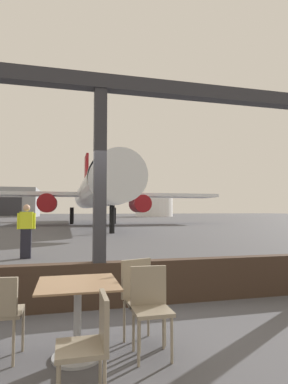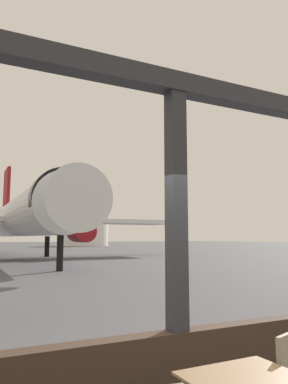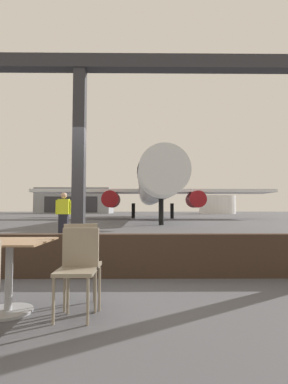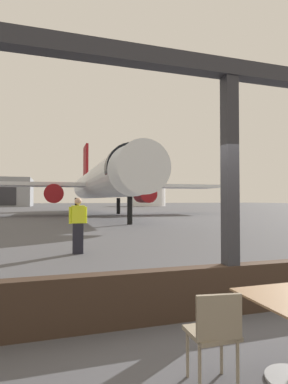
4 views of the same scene
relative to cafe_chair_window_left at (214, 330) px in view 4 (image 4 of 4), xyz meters
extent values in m
plane|color=#4C4C51|center=(1.17, 41.56, -0.53)|extent=(220.00, 220.00, 0.00)
cube|color=#38281E|center=(1.17, 1.56, -0.18)|extent=(8.88, 0.24, 0.71)
cube|color=#2D2D33|center=(1.17, 1.56, 3.12)|extent=(8.88, 0.24, 0.24)
cube|color=#2D2D33|center=(1.17, 1.56, 1.23)|extent=(0.20, 0.20, 3.53)
cube|color=gray|center=(0.01, 0.08, -0.06)|extent=(0.40, 0.40, 0.04)
cube|color=gray|center=(-0.01, -0.10, 0.15)|extent=(0.40, 0.09, 0.38)
cylinder|color=gray|center=(-0.13, 0.27, -0.30)|extent=(0.03, 0.03, 0.47)
cylinder|color=gray|center=(0.20, 0.22, -0.30)|extent=(0.03, 0.03, 0.47)
cylinder|color=gray|center=(-0.18, -0.07, -0.30)|extent=(0.03, 0.03, 0.47)
cylinder|color=gray|center=(0.16, -0.12, -0.30)|extent=(0.03, 0.03, 0.47)
cylinder|color=silver|center=(3.67, 32.20, 3.06)|extent=(3.41, 31.03, 3.41)
cone|color=silver|center=(3.67, 15.38, 3.06)|extent=(3.24, 2.60, 3.24)
cylinder|color=black|center=(3.67, 17.28, 3.21)|extent=(3.48, 0.90, 3.48)
cube|color=silver|center=(-3.84, 31.57, 2.76)|extent=(13.31, 4.20, 0.36)
cube|color=silver|center=(11.18, 31.57, 2.76)|extent=(13.31, 4.20, 0.36)
cylinder|color=maroon|center=(-1.23, 30.17, 1.76)|extent=(1.90, 3.20, 1.90)
cylinder|color=maroon|center=(8.58, 30.17, 1.76)|extent=(1.90, 3.20, 1.90)
cube|color=maroon|center=(3.67, 46.22, 7.16)|extent=(0.36, 4.40, 5.20)
cylinder|color=black|center=(3.67, 17.58, 0.41)|extent=(0.36, 0.36, 1.89)
cylinder|color=black|center=(1.27, 32.57, 0.41)|extent=(0.44, 0.44, 1.89)
cylinder|color=black|center=(6.07, 32.57, 0.41)|extent=(0.44, 0.44, 1.89)
cube|color=black|center=(-0.60, 7.26, -0.06)|extent=(0.32, 0.20, 0.95)
cube|color=yellow|center=(-0.60, 7.26, 0.69)|extent=(0.40, 0.22, 0.55)
sphere|color=tan|center=(-0.60, 7.26, 1.10)|extent=(0.22, 0.22, 0.22)
cylinder|color=yellow|center=(-0.36, 7.30, 0.67)|extent=(0.09, 0.09, 0.52)
cylinder|color=yellow|center=(-0.84, 7.22, 0.67)|extent=(0.09, 0.09, 0.52)
cylinder|color=white|center=(22.59, 73.81, 1.85)|extent=(9.57, 9.57, 4.77)
camera|label=1|loc=(0.64, -3.51, 1.00)|focal=29.21mm
camera|label=2|loc=(-1.10, -2.16, 1.23)|focal=34.42mm
camera|label=3|loc=(2.22, -3.31, 0.58)|focal=27.08mm
camera|label=4|loc=(-1.38, -2.40, 1.14)|focal=28.37mm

